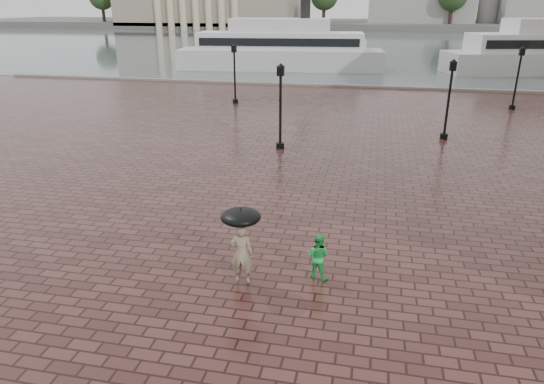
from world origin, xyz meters
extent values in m
plane|color=#361B18|center=(0.00, 0.00, 0.00)|extent=(300.00, 300.00, 0.00)
plane|color=#40484E|center=(0.00, 92.00, 0.00)|extent=(240.00, 240.00, 0.00)
cube|color=slate|center=(0.00, 32.00, 0.00)|extent=(80.00, 0.60, 0.30)
cube|color=#4C4C47|center=(0.00, 160.00, 1.00)|extent=(300.00, 60.00, 2.00)
cube|color=gray|center=(45.00, 150.00, 7.50)|extent=(25.00, 22.00, 11.00)
cylinder|color=#2D2119|center=(-90.00, 138.00, 4.00)|extent=(1.00, 1.00, 8.00)
cylinder|color=#2D2119|center=(-54.00, 138.00, 4.00)|extent=(1.00, 1.00, 8.00)
cylinder|color=#2D2119|center=(-18.00, 138.00, 4.00)|extent=(1.00, 1.00, 8.00)
cylinder|color=#2D2119|center=(18.00, 138.00, 4.00)|extent=(1.00, 1.00, 8.00)
cylinder|color=black|center=(-6.00, 10.00, 0.15)|extent=(0.44, 0.44, 0.30)
cylinder|color=black|center=(-6.00, 10.00, 2.00)|extent=(0.14, 0.14, 4.00)
cube|color=black|center=(-6.00, 10.00, 4.15)|extent=(0.35, 0.35, 0.50)
sphere|color=beige|center=(-6.00, 10.00, 4.15)|extent=(0.28, 0.28, 0.28)
cylinder|color=black|center=(3.00, 14.00, 0.15)|extent=(0.44, 0.44, 0.30)
cylinder|color=black|center=(3.00, 14.00, 2.00)|extent=(0.14, 0.14, 4.00)
cube|color=black|center=(3.00, 14.00, 4.15)|extent=(0.35, 0.35, 0.50)
sphere|color=beige|center=(3.00, 14.00, 4.15)|extent=(0.28, 0.28, 0.28)
cylinder|color=black|center=(-12.00, 22.00, 0.15)|extent=(0.44, 0.44, 0.30)
cylinder|color=black|center=(-12.00, 22.00, 2.00)|extent=(0.14, 0.14, 4.00)
cube|color=black|center=(-12.00, 22.00, 4.15)|extent=(0.35, 0.35, 0.50)
sphere|color=beige|center=(-12.00, 22.00, 4.15)|extent=(0.28, 0.28, 0.28)
cylinder|color=black|center=(9.00, 24.00, 0.15)|extent=(0.44, 0.44, 0.30)
cylinder|color=black|center=(9.00, 24.00, 2.00)|extent=(0.14, 0.14, 4.00)
cube|color=black|center=(9.00, 24.00, 4.15)|extent=(0.35, 0.35, 0.50)
sphere|color=beige|center=(9.00, 24.00, 4.15)|extent=(0.28, 0.28, 0.28)
imported|color=gray|center=(-4.41, -3.63, 0.89)|extent=(0.67, 0.45, 1.78)
imported|color=green|center=(-2.36, -2.97, 0.69)|extent=(0.78, 0.67, 1.38)
cube|color=silver|center=(-12.68, 43.87, 1.16)|extent=(24.68, 8.22, 2.33)
cube|color=silver|center=(-12.68, 43.87, 3.29)|extent=(19.79, 6.96, 1.94)
cube|color=silver|center=(-12.68, 43.87, 5.04)|extent=(12.02, 5.60, 1.55)
cylinder|color=black|center=(-9.79, 44.16, 6.78)|extent=(1.16, 1.16, 2.33)
cube|color=black|center=(-12.42, 41.32, 3.29)|extent=(18.33, 1.95, 0.87)
cube|color=black|center=(-12.94, 46.43, 3.29)|extent=(18.33, 1.95, 0.87)
cylinder|color=black|center=(-4.41, -3.63, 1.51)|extent=(0.02, 0.02, 0.95)
ellipsoid|color=black|center=(-4.41, -3.63, 2.01)|extent=(1.10, 1.10, 0.39)
camera|label=1|loc=(-1.10, -15.13, 7.38)|focal=32.00mm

